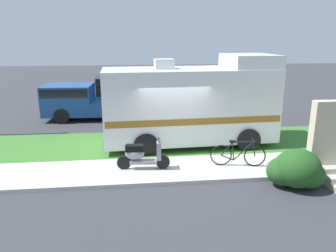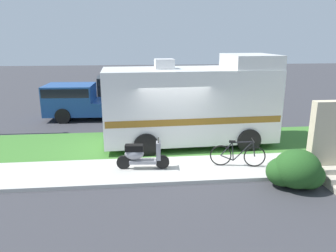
{
  "view_description": "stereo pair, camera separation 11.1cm",
  "coord_description": "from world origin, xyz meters",
  "px_view_note": "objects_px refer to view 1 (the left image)",
  "views": [
    {
      "loc": [
        -1.44,
        -10.58,
        4.14
      ],
      "look_at": [
        -0.23,
        0.3,
        1.1
      ],
      "focal_mm": 34.15,
      "sensor_mm": 36.0,
      "label": 1
    },
    {
      "loc": [
        -1.33,
        -10.59,
        4.14
      ],
      "look_at": [
        -0.23,
        0.3,
        1.1
      ],
      "focal_mm": 34.15,
      "sensor_mm": 36.0,
      "label": 2
    }
  ],
  "objects_px": {
    "pickup_truck_far": "(133,90)",
    "bottle_green": "(292,163)",
    "motorhome_rv": "(192,103)",
    "bicycle": "(238,155)",
    "scooter": "(141,155)",
    "pickup_truck_near": "(86,101)"
  },
  "relations": [
    {
      "from": "motorhome_rv",
      "to": "pickup_truck_far",
      "type": "xyz_separation_m",
      "value": [
        -2.24,
        7.95,
        -0.7
      ]
    },
    {
      "from": "scooter",
      "to": "pickup_truck_far",
      "type": "height_order",
      "value": "pickup_truck_far"
    },
    {
      "from": "bicycle",
      "to": "bottle_green",
      "type": "relative_size",
      "value": 6.71
    },
    {
      "from": "motorhome_rv",
      "to": "pickup_truck_near",
      "type": "xyz_separation_m",
      "value": [
        -4.72,
        4.8,
        -0.72
      ]
    },
    {
      "from": "motorhome_rv",
      "to": "bicycle",
      "type": "distance_m",
      "value": 3.04
    },
    {
      "from": "pickup_truck_far",
      "to": "scooter",
      "type": "bearing_deg",
      "value": -89.0
    },
    {
      "from": "pickup_truck_far",
      "to": "pickup_truck_near",
      "type": "bearing_deg",
      "value": -128.26
    },
    {
      "from": "pickup_truck_near",
      "to": "bottle_green",
      "type": "relative_size",
      "value": 21.15
    },
    {
      "from": "pickup_truck_far",
      "to": "bottle_green",
      "type": "bearing_deg",
      "value": -64.95
    },
    {
      "from": "bicycle",
      "to": "bottle_green",
      "type": "distance_m",
      "value": 1.79
    },
    {
      "from": "pickup_truck_far",
      "to": "bottle_green",
      "type": "height_order",
      "value": "pickup_truck_far"
    },
    {
      "from": "motorhome_rv",
      "to": "bicycle",
      "type": "relative_size",
      "value": 3.8
    },
    {
      "from": "scooter",
      "to": "bottle_green",
      "type": "distance_m",
      "value": 4.87
    },
    {
      "from": "scooter",
      "to": "bottle_green",
      "type": "bearing_deg",
      "value": -3.73
    },
    {
      "from": "bicycle",
      "to": "pickup_truck_near",
      "type": "bearing_deg",
      "value": 127.88
    },
    {
      "from": "scooter",
      "to": "bottle_green",
      "type": "height_order",
      "value": "scooter"
    },
    {
      "from": "motorhome_rv",
      "to": "bicycle",
      "type": "bearing_deg",
      "value": -68.12
    },
    {
      "from": "motorhome_rv",
      "to": "scooter",
      "type": "xyz_separation_m",
      "value": [
        -2.05,
        -2.51,
        -1.1
      ]
    },
    {
      "from": "scooter",
      "to": "pickup_truck_far",
      "type": "relative_size",
      "value": 0.29
    },
    {
      "from": "bicycle",
      "to": "pickup_truck_far",
      "type": "height_order",
      "value": "pickup_truck_far"
    },
    {
      "from": "motorhome_rv",
      "to": "pickup_truck_near",
      "type": "relative_size",
      "value": 1.2
    },
    {
      "from": "pickup_truck_near",
      "to": "pickup_truck_far",
      "type": "height_order",
      "value": "pickup_truck_far"
    }
  ]
}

